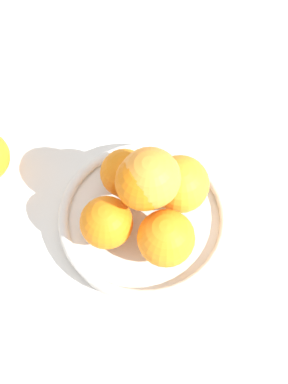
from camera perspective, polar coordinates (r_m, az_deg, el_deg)
name	(u,v)px	position (r m, az deg, el deg)	size (l,w,h in m)	color
ground_plane	(144,225)	(0.89, 0.00, -2.98)	(4.00, 4.00, 0.00)	silver
fruit_bowl	(144,220)	(0.87, 0.00, -2.52)	(0.23, 0.23, 0.03)	silver
orange_pile	(148,196)	(0.81, 0.35, -0.37)	(0.18, 0.18, 0.13)	orange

